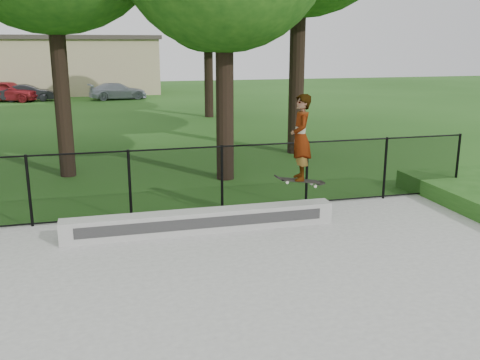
{
  "coord_description": "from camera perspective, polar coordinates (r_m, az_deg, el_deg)",
  "views": [
    {
      "loc": [
        -0.53,
        -5.24,
        3.7
      ],
      "look_at": [
        1.96,
        4.2,
        1.2
      ],
      "focal_mm": 40.0,
      "sensor_mm": 36.0,
      "label": 1
    }
  ],
  "objects": [
    {
      "name": "skater_airborne",
      "position": [
        10.58,
        6.51,
        4.35
      ],
      "size": [
        0.84,
        0.69,
        1.85
      ],
      "color": "black",
      "rests_on": "ground"
    },
    {
      "name": "car_a",
      "position": [
        38.54,
        -23.56,
        8.69
      ],
      "size": [
        4.32,
        2.81,
        1.37
      ],
      "primitive_type": "imported",
      "rotation": [
        0.0,
        0.0,
        1.25
      ],
      "color": "maroon",
      "rests_on": "ground"
    },
    {
      "name": "car_c",
      "position": [
        37.81,
        -12.9,
        9.23
      ],
      "size": [
        3.73,
        2.06,
        1.12
      ],
      "primitive_type": "imported",
      "rotation": [
        0.0,
        0.0,
        1.72
      ],
      "color": "#A9AFC0",
      "rests_on": "ground"
    },
    {
      "name": "chainlink_fence",
      "position": [
        11.52,
        -11.68,
        -0.47
      ],
      "size": [
        16.06,
        0.06,
        1.5
      ],
      "color": "black",
      "rests_on": "concrete_slab"
    },
    {
      "name": "distant_building",
      "position": [
        43.29,
        -17.09,
        11.7
      ],
      "size": [
        12.4,
        6.4,
        4.3
      ],
      "color": "tan",
      "rests_on": "ground"
    },
    {
      "name": "grind_ledge",
      "position": [
        10.67,
        -4.11,
        -4.38
      ],
      "size": [
        5.42,
        0.4,
        0.44
      ],
      "primitive_type": "cube",
      "color": "#B2B3AD",
      "rests_on": "concrete_slab"
    },
    {
      "name": "car_b",
      "position": [
        38.29,
        -21.68,
        8.62
      ],
      "size": [
        3.05,
        1.3,
        1.09
      ],
      "primitive_type": "imported",
      "rotation": [
        0.0,
        0.0,
        1.62
      ],
      "color": "black",
      "rests_on": "ground"
    }
  ]
}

